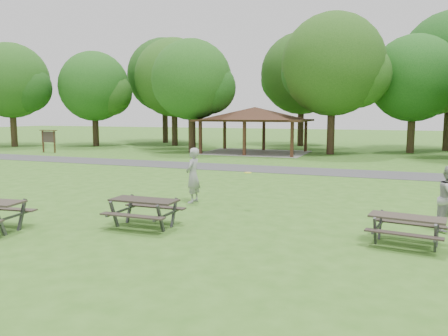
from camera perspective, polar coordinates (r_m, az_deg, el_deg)
ground at (r=12.80m, az=-10.78°, el=-7.68°), size 160.00×160.00×0.00m
asphalt_path at (r=25.56m, az=5.99°, el=-0.16°), size 120.00×3.20×0.02m
pavilion at (r=36.07m, az=4.07°, el=6.85°), size 8.60×7.01×3.76m
notice_board at (r=39.01m, az=-21.95°, el=3.80°), size 1.60×0.30×1.88m
tree_row_a at (r=47.49m, az=-25.96°, el=9.96°), size 7.56×7.20×9.97m
tree_row_b at (r=45.38m, az=-16.50°, el=9.93°), size 7.14×6.80×9.28m
tree_row_c at (r=44.63m, az=-6.42°, el=11.35°), size 8.19×7.80×10.67m
tree_row_d at (r=36.56m, az=-4.12°, el=11.10°), size 6.93×6.60×9.27m
tree_row_e at (r=35.96m, az=14.18°, el=12.59°), size 8.40×8.00×11.02m
tree_row_f at (r=39.12m, az=23.66°, el=10.37°), size 7.35×7.00×9.55m
tree_deep_a at (r=49.16m, az=-7.67°, el=11.63°), size 8.40×8.00×11.38m
tree_deep_b at (r=44.48m, az=10.25°, el=11.75°), size 8.40×8.00×11.13m
picnic_table_middle at (r=12.74m, az=-10.39°, el=-4.89°), size 1.95×1.59×0.84m
picnic_table_far at (r=11.73m, az=22.75°, el=-6.67°), size 1.94×1.64×0.76m
frisbee_in_flight at (r=14.85m, az=3.15°, el=-0.60°), size 0.27×0.27×0.02m
frisbee_thrower at (r=15.92m, az=-4.08°, el=-0.97°), size 0.49×0.74×2.01m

